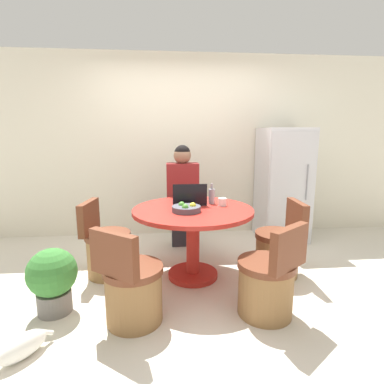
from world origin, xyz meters
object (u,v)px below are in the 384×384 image
(fruit_bowl, at_px, (186,208))
(potted_plant, at_px, (53,278))
(bottle, at_px, (212,196))
(cat, at_px, (19,348))
(chair_near_right_corner, at_px, (268,284))
(dining_table, at_px, (193,225))
(person_seated, at_px, (182,192))
(refrigerator, at_px, (283,184))
(chair_left_side, at_px, (107,250))
(chair_right_side, at_px, (279,250))
(chair_near_left_corner, at_px, (132,290))
(laptop, at_px, (190,200))

(fruit_bowl, relative_size, potted_plant, 0.50)
(bottle, bearing_deg, cat, -139.17)
(chair_near_right_corner, bearing_deg, dining_table, -90.00)
(fruit_bowl, height_order, cat, fruit_bowl)
(dining_table, relative_size, fruit_bowl, 4.36)
(chair_near_right_corner, relative_size, person_seated, 0.59)
(bottle, height_order, cat, bottle)
(refrigerator, relative_size, dining_table, 1.28)
(bottle, bearing_deg, chair_left_side, -176.77)
(chair_near_right_corner, distance_m, person_seated, 1.74)
(chair_right_side, bearing_deg, chair_near_right_corner, -25.69)
(chair_near_left_corner, distance_m, bottle, 1.33)
(chair_near_left_corner, relative_size, cat, 2.09)
(refrigerator, xyz_separation_m, person_seated, (-1.44, -0.27, -0.03))
(bottle, bearing_deg, potted_plant, -153.14)
(bottle, bearing_deg, refrigerator, 38.22)
(chair_near_left_corner, bearing_deg, chair_left_side, -30.72)
(chair_left_side, height_order, person_seated, person_seated)
(refrigerator, bearing_deg, laptop, -146.12)
(laptop, distance_m, cat, 1.90)
(laptop, bearing_deg, chair_right_side, 168.06)
(person_seated, bearing_deg, dining_table, 93.93)
(chair_near_left_corner, relative_size, person_seated, 0.59)
(chair_left_side, bearing_deg, cat, 172.10)
(chair_near_right_corner, distance_m, bottle, 1.13)
(chair_near_left_corner, height_order, bottle, bottle)
(chair_left_side, distance_m, cat, 1.28)
(refrigerator, bearing_deg, chair_right_side, -112.31)
(chair_near_left_corner, bearing_deg, refrigerator, -99.44)
(potted_plant, bearing_deg, fruit_bowl, 19.81)
(cat, xyz_separation_m, potted_plant, (0.04, 0.55, 0.22))
(chair_right_side, relative_size, cat, 2.09)
(chair_near_left_corner, height_order, person_seated, person_seated)
(chair_near_left_corner, distance_m, chair_right_side, 1.62)
(person_seated, height_order, fruit_bowl, person_seated)
(chair_near_left_corner, distance_m, person_seated, 1.71)
(chair_right_side, xyz_separation_m, potted_plant, (-2.13, -0.51, 0.04))
(refrigerator, distance_m, fruit_bowl, 1.91)
(laptop, xyz_separation_m, cat, (-1.24, -1.25, -0.70))
(cat, bearing_deg, fruit_bowl, 167.35)
(laptop, bearing_deg, dining_table, 96.79)
(chair_near_left_corner, xyz_separation_m, person_seated, (0.49, 1.56, 0.48))
(refrigerator, height_order, laptop, refrigerator)
(chair_right_side, bearing_deg, bottle, -106.26)
(person_seated, relative_size, cat, 3.53)
(laptop, distance_m, fruit_bowl, 0.30)
(chair_left_side, xyz_separation_m, potted_plant, (-0.32, -0.67, 0.04))
(dining_table, distance_m, chair_right_side, 0.96)
(dining_table, relative_size, potted_plant, 2.19)
(chair_near_left_corner, height_order, chair_left_side, same)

